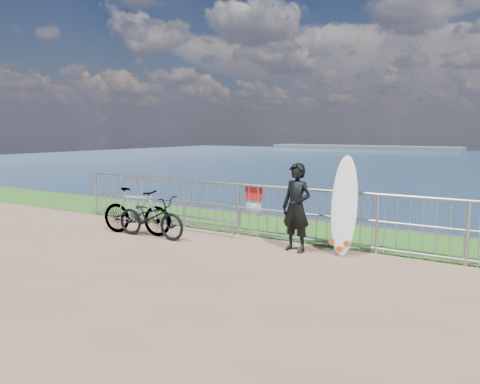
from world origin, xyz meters
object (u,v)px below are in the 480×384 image
Objects in this scene: bicycle_near at (151,217)px; bicycle_far at (136,211)px; surfer at (296,208)px; surfboard at (344,209)px.

bicycle_near is 0.48m from bicycle_far.
bicycle_far is (-3.54, -0.55, -0.32)m from surfer.
bicycle_near is (-3.90, -0.86, -0.39)m from surfboard.
surfboard is at bearing 28.59° from surfer.
surfer is at bearing -80.94° from bicycle_near.
surfer is at bearing -91.31° from bicycle_far.
surfer is 3.60m from bicycle_far.
surfer is 0.98× the size of bicycle_far.
bicycle_far reaches higher than bicycle_near.
surfboard reaches higher than surfer.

